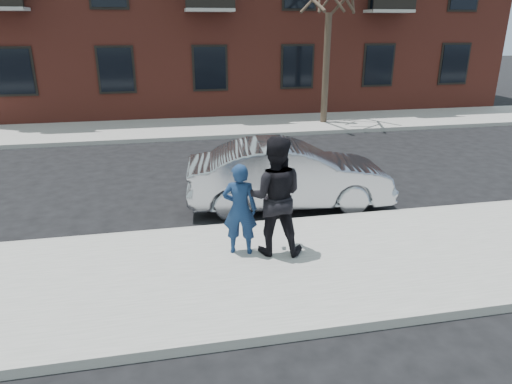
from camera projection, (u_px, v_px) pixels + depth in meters
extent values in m
plane|color=black|center=(288.00, 264.00, 7.89)|extent=(100.00, 100.00, 0.00)
cube|color=gray|center=(292.00, 268.00, 7.63)|extent=(50.00, 3.50, 0.15)
cube|color=#999691|center=(268.00, 224.00, 9.29)|extent=(50.00, 0.10, 0.15)
cube|color=gray|center=(214.00, 127.00, 18.21)|extent=(50.00, 3.50, 0.15)
cube|color=#999691|center=(220.00, 137.00, 16.56)|extent=(50.00, 0.10, 0.15)
cube|color=black|center=(14.00, 72.00, 17.63)|extent=(1.30, 0.06, 1.70)
cube|color=black|center=(298.00, 67.00, 19.77)|extent=(1.30, 0.06, 1.70)
cube|color=black|center=(455.00, 64.00, 21.19)|extent=(1.30, 0.06, 1.70)
cylinder|color=#3C2E23|center=(326.00, 69.00, 18.08)|extent=(0.26, 0.26, 4.20)
imported|color=#999BA3|center=(289.00, 175.00, 10.20)|extent=(4.64, 1.98, 1.49)
imported|color=navy|center=(240.00, 209.00, 7.73)|extent=(0.67, 0.52, 1.61)
cube|color=black|center=(238.00, 176.00, 7.76)|extent=(0.10, 0.14, 0.08)
imported|color=black|center=(275.00, 196.00, 7.68)|extent=(1.17, 1.01, 2.06)
cube|color=black|center=(266.00, 187.00, 7.83)|extent=(0.08, 0.14, 0.06)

